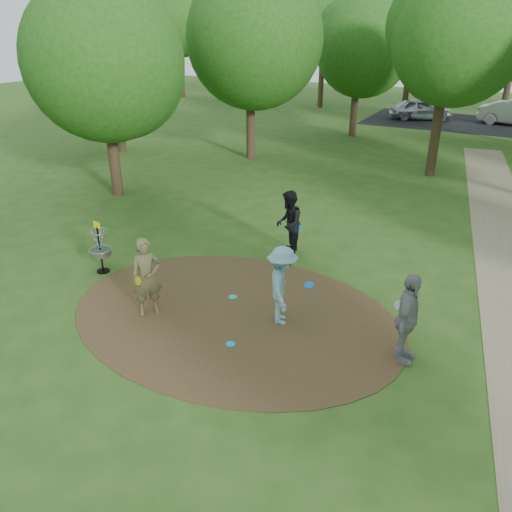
% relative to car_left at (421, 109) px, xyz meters
% --- Properties ---
extents(ground, '(100.00, 100.00, 0.00)m').
position_rel_car_left_xyz_m(ground, '(1.36, -29.84, -0.75)').
color(ground, '#2D5119').
rests_on(ground, ground).
extents(dirt_clearing, '(8.40, 8.40, 0.02)m').
position_rel_car_left_xyz_m(dirt_clearing, '(1.36, -29.84, -0.74)').
color(dirt_clearing, '#47301C').
rests_on(dirt_clearing, ground).
extents(parking_lot, '(14.00, 8.00, 0.01)m').
position_rel_car_left_xyz_m(parking_lot, '(3.36, 0.16, -0.75)').
color(parking_lot, black).
rests_on(parking_lot, ground).
extents(player_observer_with_disc, '(0.84, 0.85, 1.98)m').
position_rel_car_left_xyz_m(player_observer_with_disc, '(-0.52, -30.69, 0.24)').
color(player_observer_with_disc, brown).
rests_on(player_observer_with_disc, ground).
extents(player_throwing_with_disc, '(1.36, 1.44, 1.94)m').
position_rel_car_left_xyz_m(player_throwing_with_disc, '(2.53, -29.56, 0.22)').
color(player_throwing_with_disc, '#7CB2B9').
rests_on(player_throwing_with_disc, ground).
extents(player_walking_with_disc, '(1.03, 1.17, 2.02)m').
position_rel_car_left_xyz_m(player_walking_with_disc, '(1.08, -25.98, 0.26)').
color(player_walking_with_disc, black).
rests_on(player_walking_with_disc, ground).
extents(player_waiting_with_disc, '(0.55, 1.20, 2.04)m').
position_rel_car_left_xyz_m(player_waiting_with_disc, '(5.43, -29.74, 0.27)').
color(player_waiting_with_disc, gray).
rests_on(player_waiting_with_disc, ground).
extents(disc_ground_cyan, '(0.22, 0.22, 0.02)m').
position_rel_car_left_xyz_m(disc_ground_cyan, '(0.94, -29.13, -0.72)').
color(disc_ground_cyan, '#1AD5C1').
rests_on(disc_ground_cyan, dirt_clearing).
extents(disc_ground_blue, '(0.22, 0.22, 0.02)m').
position_rel_car_left_xyz_m(disc_ground_blue, '(1.94, -30.97, -0.72)').
color(disc_ground_blue, '#0DA2EB').
rests_on(disc_ground_blue, dirt_clearing).
extents(car_left, '(4.74, 3.10, 1.50)m').
position_rel_car_left_xyz_m(car_left, '(0.00, 0.00, 0.00)').
color(car_left, '#B3B4BB').
rests_on(car_left, ground).
extents(disc_golf_basket, '(0.63, 0.63, 1.54)m').
position_rel_car_left_xyz_m(disc_golf_basket, '(-3.14, -29.54, 0.12)').
color(disc_golf_basket, black).
rests_on(disc_golf_basket, ground).
extents(tree_ring, '(36.89, 45.85, 9.81)m').
position_rel_car_left_xyz_m(tree_ring, '(2.19, -19.03, 4.53)').
color(tree_ring, '#332316').
rests_on(tree_ring, ground).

